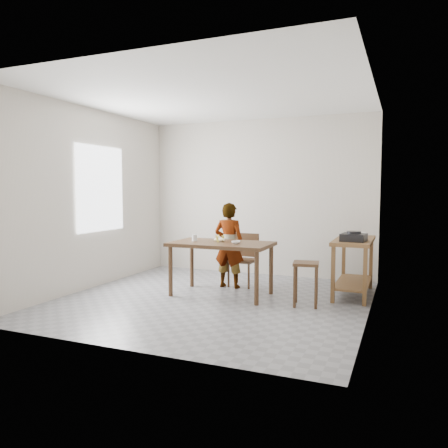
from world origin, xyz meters
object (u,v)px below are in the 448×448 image
at_px(dining_chair, 243,260).
at_px(stool, 306,284).
at_px(prep_counter, 353,267).
at_px(dining_table, 221,269).
at_px(child, 229,245).

xyz_separation_m(dining_chair, stool, (1.14, -0.78, -0.12)).
bearing_deg(prep_counter, dining_chair, -178.96).
distance_m(dining_table, dining_chair, 0.68).
relative_size(child, stool, 2.29).
bearing_deg(dining_chair, stool, -31.60).
bearing_deg(dining_table, stool, -5.16).
relative_size(prep_counter, dining_chair, 1.49).
xyz_separation_m(child, stool, (1.30, -0.61, -0.36)).
height_order(dining_table, dining_chair, dining_chair).
bearing_deg(stool, child, 154.72).
bearing_deg(prep_counter, stool, -121.71).
distance_m(dining_table, stool, 1.23).
bearing_deg(dining_table, dining_chair, 83.35).
height_order(prep_counter, child, child).
relative_size(prep_counter, stool, 2.13).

